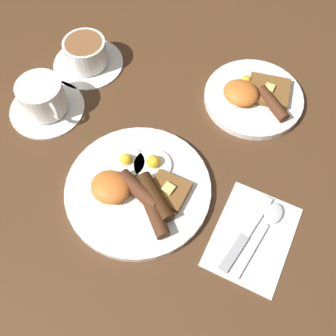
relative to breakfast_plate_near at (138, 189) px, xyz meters
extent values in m
plane|color=#4C301C|center=(0.00, 0.00, -0.01)|extent=(3.00, 3.00, 0.00)
cylinder|color=silver|center=(0.00, 0.00, -0.01)|extent=(0.28, 0.28, 0.01)
cylinder|color=white|center=(-0.05, 0.04, 0.00)|extent=(0.07, 0.07, 0.01)
sphere|color=yellow|center=(-0.05, 0.04, 0.01)|extent=(0.02, 0.02, 0.02)
cylinder|color=white|center=(0.00, 0.06, 0.00)|extent=(0.08, 0.08, 0.01)
sphere|color=yellow|center=(0.00, 0.06, 0.01)|extent=(0.03, 0.03, 0.03)
ellipsoid|color=orange|center=(-0.04, -0.03, 0.02)|extent=(0.08, 0.07, 0.03)
cylinder|color=#442413|center=(0.05, -0.03, 0.01)|extent=(0.10, 0.09, 0.03)
cylinder|color=#361D0B|center=(0.04, 0.00, 0.02)|extent=(0.10, 0.08, 0.03)
cylinder|color=#4A2716|center=(0.01, -0.01, 0.02)|extent=(0.10, 0.05, 0.03)
cube|color=brown|center=(0.05, 0.02, 0.01)|extent=(0.08, 0.07, 0.01)
cube|color=#F4E072|center=(0.05, 0.02, 0.02)|extent=(0.02, 0.02, 0.01)
cylinder|color=silver|center=(0.10, 0.32, -0.01)|extent=(0.22, 0.22, 0.01)
cylinder|color=white|center=(0.07, 0.35, 0.00)|extent=(0.07, 0.07, 0.01)
sphere|color=yellow|center=(0.07, 0.35, 0.01)|extent=(0.02, 0.02, 0.02)
ellipsoid|color=orange|center=(0.07, 0.30, 0.02)|extent=(0.08, 0.07, 0.03)
cylinder|color=#492715|center=(0.14, 0.31, 0.01)|extent=(0.09, 0.07, 0.02)
cube|color=brown|center=(0.12, 0.35, 0.01)|extent=(0.11, 0.10, 0.01)
cube|color=#F4E072|center=(0.12, 0.35, 0.02)|extent=(0.02, 0.02, 0.01)
cylinder|color=silver|center=(-0.28, 0.07, -0.01)|extent=(0.16, 0.16, 0.01)
cylinder|color=silver|center=(-0.28, 0.07, 0.03)|extent=(0.10, 0.10, 0.07)
cylinder|color=brown|center=(-0.28, 0.07, 0.06)|extent=(0.09, 0.09, 0.00)
torus|color=silver|center=(-0.24, 0.05, 0.03)|extent=(0.05, 0.02, 0.05)
cylinder|color=silver|center=(-0.29, 0.22, -0.01)|extent=(0.17, 0.17, 0.01)
cylinder|color=silver|center=(-0.29, 0.22, 0.02)|extent=(0.10, 0.10, 0.06)
cylinder|color=brown|center=(-0.29, 0.22, 0.05)|extent=(0.09, 0.09, 0.00)
torus|color=silver|center=(-0.33, 0.25, 0.03)|extent=(0.04, 0.03, 0.04)
cube|color=white|center=(0.23, 0.03, -0.01)|extent=(0.15, 0.20, 0.01)
cube|color=silver|center=(0.22, 0.07, -0.01)|extent=(0.02, 0.10, 0.00)
cube|color=#9E9EA3|center=(0.21, -0.02, -0.01)|extent=(0.02, 0.08, 0.01)
ellipsoid|color=silver|center=(0.25, 0.09, -0.01)|extent=(0.03, 0.05, 0.01)
cube|color=silver|center=(0.24, 0.01, -0.01)|extent=(0.01, 0.12, 0.00)
camera|label=1|loc=(0.22, -0.26, 0.68)|focal=42.00mm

